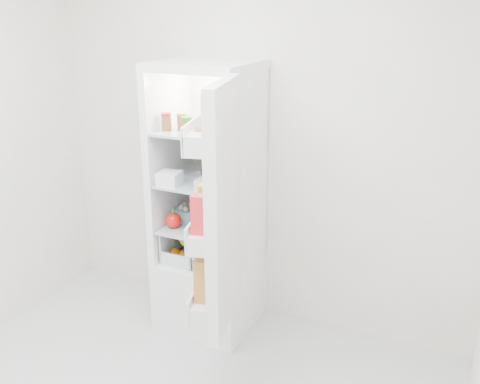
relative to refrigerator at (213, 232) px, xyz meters
The scene contains 21 objects.
room_walls 1.57m from the refrigerator, 80.89° to the right, with size 3.02×3.02×2.61m.
refrigerator is the anchor object (origin of this frame).
shelf_low 0.10m from the refrigerator, 90.00° to the right, with size 0.49×0.53×0.01m, color #A7B9C4.
shelf_mid 0.39m from the refrigerator, 90.00° to the right, with size 0.49×0.53×0.01m, color #A7B9C4.
shelf_top 0.72m from the refrigerator, 90.00° to the right, with size 0.49×0.53×0.01m, color #A7B9C4.
crisper_left 0.15m from the refrigerator, 152.98° to the right, with size 0.23×0.46×0.22m, color silver, non-canonical shape.
crisper_right 0.15m from the refrigerator, 27.02° to the right, with size 0.23×0.46×0.22m, color silver, non-canonical shape.
condiment_jars 0.78m from the refrigerator, 90.00° to the right, with size 0.46×0.16×0.08m.
squeeze_bottle 0.82m from the refrigerator, ahead, with size 0.05×0.05×0.16m, color white.
tub_white 0.53m from the refrigerator, 121.37° to the right, with size 0.13×0.13×0.08m, color white.
tub_cream 0.49m from the refrigerator, 69.34° to the right, with size 0.11×0.11×0.07m, color beige.
tin_red 0.48m from the refrigerator, 52.79° to the right, with size 0.08×0.08×0.05m, color red.
foil_tray 0.44m from the refrigerator, behind, with size 0.17×0.13×0.04m, color silver.
tub_green 0.44m from the refrigerator, 16.10° to the left, with size 0.11×0.15×0.08m, color #429246.
red_cabbage 0.22m from the refrigerator, 79.48° to the right, with size 0.17×0.17×0.17m, color #5A1E52.
bell_pepper 0.30m from the refrigerator, 130.83° to the right, with size 0.10×0.10×0.10m, color red.
mushroom_bowl 0.21m from the refrigerator, 163.88° to the right, with size 0.17×0.17×0.08m, color #83B4C4.
salad_bag 0.33m from the refrigerator, 66.54° to the right, with size 0.12×0.12×0.12m, color #9DB487.
citrus_pile 0.20m from the refrigerator, 136.80° to the right, with size 0.20×0.24×0.16m.
veg_pile 0.18m from the refrigerator, 26.82° to the right, with size 0.16×0.30×0.10m.
fridge_door 0.85m from the refrigerator, 59.15° to the right, with size 0.30×0.60×1.30m.
Camera 1 is at (1.37, -1.68, 2.11)m, focal length 40.00 mm.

